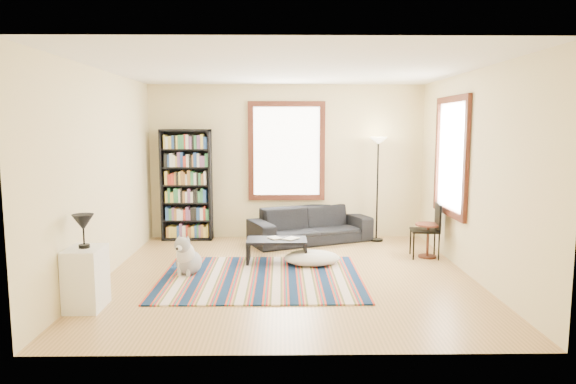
{
  "coord_description": "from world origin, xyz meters",
  "views": [
    {
      "loc": [
        -0.1,
        -6.9,
        2.04
      ],
      "look_at": [
        0.0,
        0.5,
        1.1
      ],
      "focal_mm": 32.0,
      "sensor_mm": 36.0,
      "label": 1
    }
  ],
  "objects_px": {
    "floor_lamp": "(377,190)",
    "side_table": "(428,241)",
    "coffee_table": "(277,251)",
    "folding_chair": "(425,230)",
    "bookshelf": "(187,185)",
    "floor_cushion": "(312,258)",
    "white_cabinet": "(86,278)",
    "dog": "(189,254)",
    "sofa": "(310,225)"
  },
  "relations": [
    {
      "from": "floor_lamp",
      "to": "white_cabinet",
      "type": "xyz_separation_m",
      "value": [
        -3.92,
        -3.42,
        -0.58
      ]
    },
    {
      "from": "folding_chair",
      "to": "side_table",
      "type": "bearing_deg",
      "value": -2.79
    },
    {
      "from": "floor_lamp",
      "to": "folding_chair",
      "type": "distance_m",
      "value": 1.4
    },
    {
      "from": "floor_cushion",
      "to": "folding_chair",
      "type": "height_order",
      "value": "folding_chair"
    },
    {
      "from": "sofa",
      "to": "white_cabinet",
      "type": "xyz_separation_m",
      "value": [
        -2.72,
        -3.32,
        0.04
      ]
    },
    {
      "from": "sofa",
      "to": "folding_chair",
      "type": "relative_size",
      "value": 2.47
    },
    {
      "from": "bookshelf",
      "to": "folding_chair",
      "type": "distance_m",
      "value": 4.22
    },
    {
      "from": "coffee_table",
      "to": "folding_chair",
      "type": "bearing_deg",
      "value": 6.87
    },
    {
      "from": "floor_lamp",
      "to": "white_cabinet",
      "type": "bearing_deg",
      "value": -138.87
    },
    {
      "from": "bookshelf",
      "to": "dog",
      "type": "bearing_deg",
      "value": -79.32
    },
    {
      "from": "side_table",
      "to": "folding_chair",
      "type": "height_order",
      "value": "folding_chair"
    },
    {
      "from": "coffee_table",
      "to": "side_table",
      "type": "distance_m",
      "value": 2.39
    },
    {
      "from": "sofa",
      "to": "folding_chair",
      "type": "height_order",
      "value": "folding_chair"
    },
    {
      "from": "floor_cushion",
      "to": "folding_chair",
      "type": "xyz_separation_m",
      "value": [
        1.8,
        0.42,
        0.33
      ]
    },
    {
      "from": "bookshelf",
      "to": "folding_chair",
      "type": "height_order",
      "value": "bookshelf"
    },
    {
      "from": "floor_lamp",
      "to": "bookshelf",
      "type": "bearing_deg",
      "value": 177.16
    },
    {
      "from": "side_table",
      "to": "floor_cushion",
      "type": "bearing_deg",
      "value": -167.44
    },
    {
      "from": "bookshelf",
      "to": "floor_cushion",
      "type": "relative_size",
      "value": 2.4
    },
    {
      "from": "sofa",
      "to": "bookshelf",
      "type": "bearing_deg",
      "value": 150.23
    },
    {
      "from": "floor_cushion",
      "to": "floor_lamp",
      "type": "height_order",
      "value": "floor_lamp"
    },
    {
      "from": "coffee_table",
      "to": "dog",
      "type": "xyz_separation_m",
      "value": [
        -1.22,
        -0.6,
        0.1
      ]
    },
    {
      "from": "floor_lamp",
      "to": "side_table",
      "type": "relative_size",
      "value": 3.44
    },
    {
      "from": "bookshelf",
      "to": "coffee_table",
      "type": "distance_m",
      "value": 2.46
    },
    {
      "from": "sofa",
      "to": "bookshelf",
      "type": "relative_size",
      "value": 1.06
    },
    {
      "from": "bookshelf",
      "to": "floor_cushion",
      "type": "bearing_deg",
      "value": -39.48
    },
    {
      "from": "floor_cushion",
      "to": "dog",
      "type": "distance_m",
      "value": 1.81
    },
    {
      "from": "side_table",
      "to": "white_cabinet",
      "type": "relative_size",
      "value": 0.77
    },
    {
      "from": "coffee_table",
      "to": "floor_lamp",
      "type": "distance_m",
      "value": 2.43
    },
    {
      "from": "folding_chair",
      "to": "floor_lamp",
      "type": "bearing_deg",
      "value": 120.5
    },
    {
      "from": "floor_cushion",
      "to": "floor_lamp",
      "type": "bearing_deg",
      "value": 51.9
    },
    {
      "from": "floor_lamp",
      "to": "dog",
      "type": "relative_size",
      "value": 3.32
    },
    {
      "from": "white_cabinet",
      "to": "dog",
      "type": "bearing_deg",
      "value": 55.84
    },
    {
      "from": "coffee_table",
      "to": "folding_chair",
      "type": "height_order",
      "value": "folding_chair"
    },
    {
      "from": "bookshelf",
      "to": "white_cabinet",
      "type": "relative_size",
      "value": 2.86
    },
    {
      "from": "bookshelf",
      "to": "folding_chair",
      "type": "xyz_separation_m",
      "value": [
        3.96,
        -1.36,
        -0.57
      ]
    },
    {
      "from": "side_table",
      "to": "floor_lamp",
      "type": "bearing_deg",
      "value": 115.95
    },
    {
      "from": "floor_cushion",
      "to": "side_table",
      "type": "relative_size",
      "value": 1.55
    },
    {
      "from": "bookshelf",
      "to": "white_cabinet",
      "type": "distance_m",
      "value": 3.68
    },
    {
      "from": "folding_chair",
      "to": "dog",
      "type": "height_order",
      "value": "folding_chair"
    },
    {
      "from": "bookshelf",
      "to": "floor_lamp",
      "type": "bearing_deg",
      "value": -2.84
    },
    {
      "from": "floor_cushion",
      "to": "side_table",
      "type": "xyz_separation_m",
      "value": [
        1.85,
        0.41,
        0.17
      ]
    },
    {
      "from": "floor_cushion",
      "to": "folding_chair",
      "type": "relative_size",
      "value": 0.97
    },
    {
      "from": "side_table",
      "to": "sofa",
      "type": "bearing_deg",
      "value": 148.35
    },
    {
      "from": "sofa",
      "to": "side_table",
      "type": "distance_m",
      "value": 2.1
    },
    {
      "from": "coffee_table",
      "to": "white_cabinet",
      "type": "height_order",
      "value": "white_cabinet"
    },
    {
      "from": "white_cabinet",
      "to": "floor_lamp",
      "type": "bearing_deg",
      "value": 41.01
    },
    {
      "from": "dog",
      "to": "floor_cushion",
      "type": "bearing_deg",
      "value": 30.53
    },
    {
      "from": "coffee_table",
      "to": "folding_chair",
      "type": "distance_m",
      "value": 2.35
    },
    {
      "from": "bookshelf",
      "to": "coffee_table",
      "type": "height_order",
      "value": "bookshelf"
    },
    {
      "from": "coffee_table",
      "to": "white_cabinet",
      "type": "relative_size",
      "value": 1.29
    }
  ]
}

